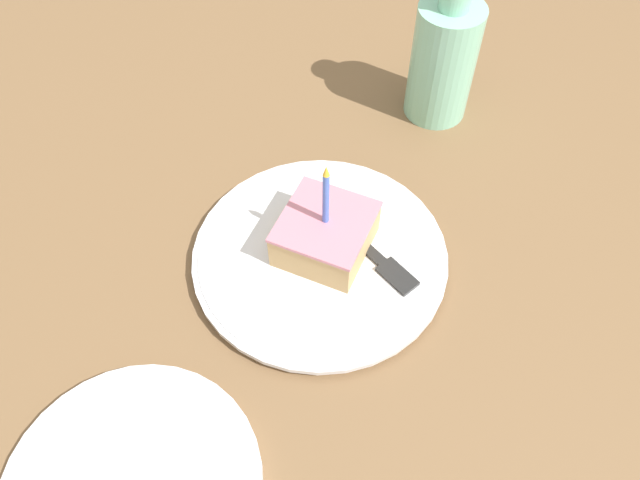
{
  "coord_description": "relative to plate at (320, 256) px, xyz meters",
  "views": [
    {
      "loc": [
        -0.38,
        -0.14,
        0.59
      ],
      "look_at": [
        -0.01,
        0.02,
        0.04
      ],
      "focal_mm": 35.0,
      "sensor_mm": 36.0,
      "label": 1
    }
  ],
  "objects": [
    {
      "name": "ground_plane",
      "position": [
        0.01,
        -0.02,
        -0.03
      ],
      "size": [
        2.4,
        2.4,
        0.04
      ],
      "color": "brown",
      "rests_on": "ground"
    },
    {
      "name": "bottle",
      "position": [
        0.3,
        -0.04,
        0.08
      ],
      "size": [
        0.08,
        0.08,
        0.21
      ],
      "color": "#8CD1B2",
      "rests_on": "ground_plane"
    },
    {
      "name": "fork",
      "position": [
        0.02,
        -0.05,
        0.01
      ],
      "size": [
        0.09,
        0.16,
        0.0
      ],
      "color": "#262626",
      "rests_on": "plate"
    },
    {
      "name": "plate",
      "position": [
        0.0,
        0.0,
        0.0
      ],
      "size": [
        0.29,
        0.29,
        0.02
      ],
      "color": "silver",
      "rests_on": "ground_plane"
    },
    {
      "name": "cake_slice",
      "position": [
        0.01,
        -0.0,
        0.03
      ],
      "size": [
        0.1,
        0.09,
        0.13
      ],
      "color": "tan",
      "rests_on": "plate"
    }
  ]
}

